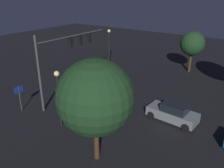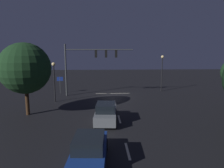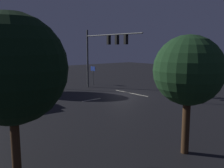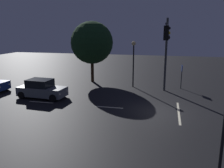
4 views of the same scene
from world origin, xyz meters
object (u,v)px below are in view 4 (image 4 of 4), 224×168
(street_lamp_right_kerb, at_px, (134,55))
(route_sign, at_px, (182,71))
(car_approaching, at_px, (42,89))
(tree_right_near, at_px, (92,43))
(traffic_signal_assembly, at_px, (166,41))

(street_lamp_right_kerb, relative_size, route_sign, 1.93)
(car_approaching, distance_m, tree_right_near, 8.82)
(route_sign, bearing_deg, traffic_signal_assembly, 159.76)
(traffic_signal_assembly, height_order, route_sign, traffic_signal_assembly)
(traffic_signal_assembly, bearing_deg, tree_right_near, 55.93)
(traffic_signal_assembly, relative_size, tree_right_near, 1.33)
(route_sign, bearing_deg, car_approaching, 117.53)
(traffic_signal_assembly, distance_m, route_sign, 5.86)
(street_lamp_right_kerb, bearing_deg, traffic_signal_assembly, -141.46)
(traffic_signal_assembly, bearing_deg, car_approaching, 100.19)
(car_approaching, relative_size, tree_right_near, 0.64)
(car_approaching, distance_m, street_lamp_right_kerb, 9.97)
(route_sign, distance_m, tree_right_near, 10.51)
(street_lamp_right_kerb, height_order, route_sign, street_lamp_right_kerb)
(traffic_signal_assembly, distance_m, tree_right_near, 10.16)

